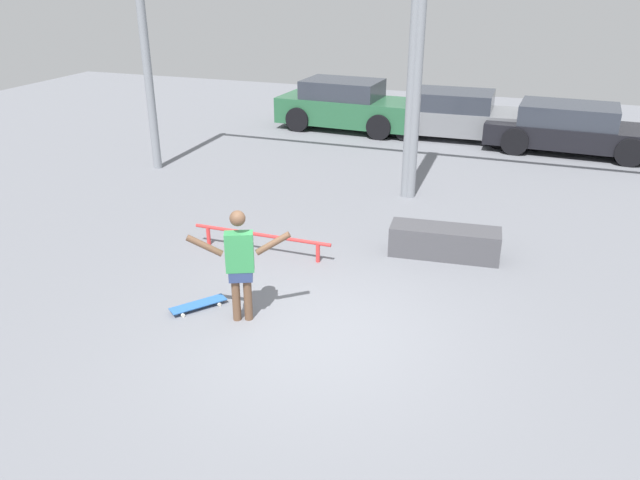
{
  "coord_description": "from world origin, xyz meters",
  "views": [
    {
      "loc": [
        2.46,
        -6.73,
        4.52
      ],
      "look_at": [
        -0.43,
        1.4,
        0.73
      ],
      "focal_mm": 35.0,
      "sensor_mm": 36.0,
      "label": 1
    }
  ],
  "objects": [
    {
      "name": "skateboard",
      "position": [
        -1.82,
        0.07,
        0.06
      ],
      "size": [
        0.67,
        0.78,
        0.08
      ],
      "rotation": [
        0.0,
        0.0,
        0.92
      ],
      "color": "#2D66B2",
      "rests_on": "ground_plane"
    },
    {
      "name": "ground_plane",
      "position": [
        0.0,
        0.0,
        0.0
      ],
      "size": [
        36.0,
        36.0,
        0.0
      ],
      "primitive_type": "plane",
      "color": "slate"
    },
    {
      "name": "parked_car_black",
      "position": [
        3.27,
        10.74,
        0.62
      ],
      "size": [
        4.48,
        2.07,
        1.26
      ],
      "rotation": [
        0.0,
        0.0,
        -0.05
      ],
      "color": "black",
      "rests_on": "ground_plane"
    },
    {
      "name": "skateboarder",
      "position": [
        -1.08,
        0.01,
        0.91
      ],
      "size": [
        1.3,
        0.65,
        1.62
      ],
      "rotation": [
        0.0,
        0.0,
        0.42
      ],
      "color": "brown",
      "rests_on": "ground_plane"
    },
    {
      "name": "canopy_support_right",
      "position": [
        3.14,
        5.81,
        3.65
      ],
      "size": [
        6.37,
        0.2,
        5.87
      ],
      "color": "gray",
      "rests_on": "ground_plane"
    },
    {
      "name": "grind_box",
      "position": [
        1.22,
        3.05,
        0.26
      ],
      "size": [
        1.87,
        0.74,
        0.51
      ],
      "primitive_type": "cube",
      "rotation": [
        0.0,
        0.0,
        0.09
      ],
      "color": "#47474C",
      "rests_on": "ground_plane"
    },
    {
      "name": "parked_car_green",
      "position": [
        -3.08,
        11.17,
        0.71
      ],
      "size": [
        4.16,
        2.01,
        1.46
      ],
      "rotation": [
        0.0,
        0.0,
        -0.05
      ],
      "color": "#28603D",
      "rests_on": "ground_plane"
    },
    {
      "name": "canopy_support_left",
      "position": [
        -3.14,
        5.81,
        3.65
      ],
      "size": [
        6.37,
        0.2,
        5.87
      ],
      "color": "gray",
      "rests_on": "ground_plane"
    },
    {
      "name": "grind_rail",
      "position": [
        -1.75,
        2.12,
        0.29
      ],
      "size": [
        2.52,
        0.09,
        0.36
      ],
      "rotation": [
        0.0,
        0.0,
        -0.01
      ],
      "color": "red",
      "rests_on": "ground_plane"
    },
    {
      "name": "parked_car_grey",
      "position": [
        0.16,
        11.26,
        0.64
      ],
      "size": [
        4.12,
        1.93,
        1.32
      ],
      "rotation": [
        0.0,
        0.0,
        0.02
      ],
      "color": "slate",
      "rests_on": "ground_plane"
    }
  ]
}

